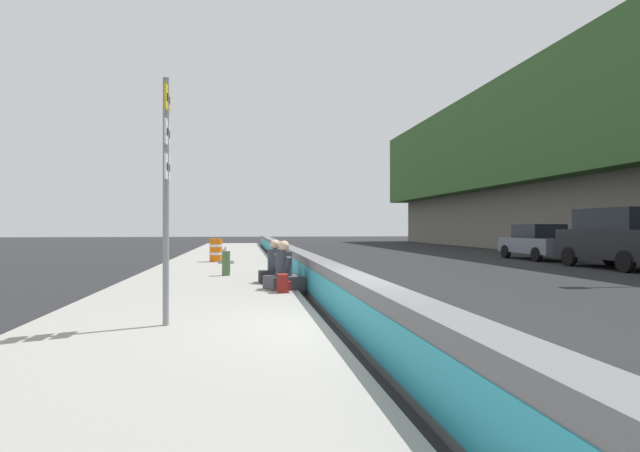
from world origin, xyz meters
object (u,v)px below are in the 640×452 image
route_sign_post (166,181)px  fire_hydrant (226,260)px  parked_car_third (618,237)px  construction_barrel (216,250)px  seated_person_middle (275,269)px  parked_car_fourth (538,242)px  backpack (283,283)px  seated_person_foreground (284,274)px

route_sign_post → fire_hydrant: size_ratio=4.09×
parked_car_third → route_sign_post: bearing=123.6°
route_sign_post → fire_hydrant: bearing=-4.3°
construction_barrel → parked_car_third: (-4.27, -15.04, 0.56)m
route_sign_post → seated_person_middle: 6.23m
parked_car_third → seated_person_middle: bearing=108.2°
route_sign_post → parked_car_third: size_ratio=0.75×
seated_person_middle → parked_car_fourth: 16.48m
route_sign_post → construction_barrel: (14.24, 0.03, -1.61)m
route_sign_post → construction_barrel: size_ratio=3.79×
fire_hydrant → parked_car_third: parked_car_third is taller
fire_hydrant → backpack: fire_hydrant is taller
construction_barrel → parked_car_third: parked_car_third is taller
route_sign_post → seated_person_middle: route_sign_post is taller
seated_person_foreground → construction_barrel: seated_person_foreground is taller
route_sign_post → parked_car_third: (9.97, -15.01, -1.05)m
parked_car_third → parked_car_fourth: 5.58m
fire_hydrant → construction_barrel: (6.40, 0.62, 0.03)m
route_sign_post → seated_person_middle: size_ratio=3.27×
parked_car_third → construction_barrel: bearing=74.2°
construction_barrel → parked_car_third: 15.64m
route_sign_post → parked_car_third: 18.05m
construction_barrel → parked_car_third: size_ratio=0.20×
seated_person_foreground → parked_car_third: (5.74, -12.98, 0.70)m
seated_person_foreground → parked_car_fourth: size_ratio=0.25×
seated_person_foreground → construction_barrel: bearing=11.6°
backpack → seated_person_middle: bearing=1.5°
backpack → construction_barrel: bearing=10.6°
fire_hydrant → parked_car_fourth: (7.70, -14.50, 0.27)m
parked_car_fourth → seated_person_foreground: bearing=130.9°
seated_person_middle → parked_car_fourth: size_ratio=0.24×
route_sign_post → construction_barrel: bearing=0.1°
backpack → parked_car_third: bearing=-63.9°
route_sign_post → parked_car_fourth: bearing=-44.2°
seated_person_foreground → parked_car_third: size_ratio=0.23×
route_sign_post → parked_car_fourth: size_ratio=0.80×
seated_person_middle → parked_car_third: bearing=-71.8°
construction_barrel → parked_car_third: bearing=-105.8°
fire_hydrant → seated_person_foreground: size_ratio=0.79×
fire_hydrant → backpack: bearing=-162.2°
backpack → parked_car_fourth: parked_car_fourth is taller
route_sign_post → parked_car_third: bearing=-56.4°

